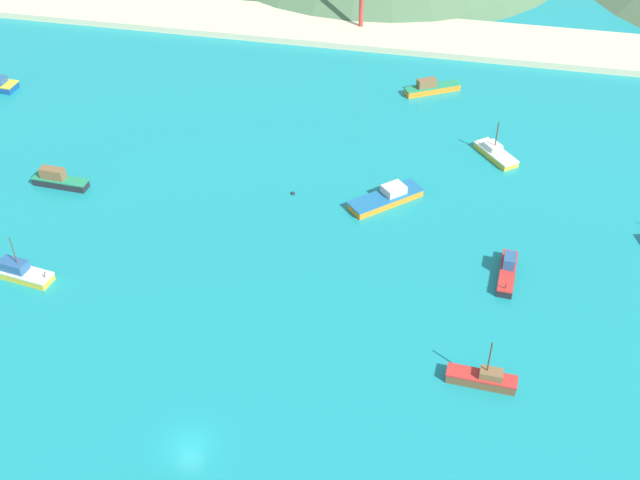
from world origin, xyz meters
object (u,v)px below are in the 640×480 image
(fishing_boat_2, at_px, (508,271))
(fishing_boat_4, at_px, (431,88))
(fishing_boat_7, at_px, (20,272))
(buoy_0, at_px, (293,193))
(fishing_boat_11, at_px, (483,378))
(fishing_boat_9, at_px, (59,180))
(fishing_boat_1, at_px, (495,153))
(fishing_boat_6, at_px, (387,197))

(fishing_boat_2, relative_size, fishing_boat_4, 0.87)
(fishing_boat_4, bearing_deg, fishing_boat_7, -128.00)
(fishing_boat_2, height_order, buoy_0, fishing_boat_2)
(fishing_boat_4, height_order, fishing_boat_11, fishing_boat_11)
(fishing_boat_9, bearing_deg, fishing_boat_7, -77.65)
(fishing_boat_7, bearing_deg, buoy_0, 39.84)
(fishing_boat_11, bearing_deg, fishing_boat_9, 157.79)
(buoy_0, bearing_deg, fishing_boat_11, -46.81)
(fishing_boat_9, bearing_deg, fishing_boat_1, 18.66)
(fishing_boat_1, height_order, fishing_boat_2, fishing_boat_1)
(fishing_boat_6, bearing_deg, fishing_boat_7, -149.29)
(fishing_boat_4, distance_m, fishing_boat_11, 64.48)
(fishing_boat_9, bearing_deg, fishing_boat_11, -22.21)
(fishing_boat_2, xyz_separation_m, fishing_boat_6, (-16.90, 12.47, -0.09))
(fishing_boat_2, relative_size, fishing_boat_9, 1.00)
(fishing_boat_6, bearing_deg, fishing_boat_11, -64.29)
(fishing_boat_9, height_order, fishing_boat_11, fishing_boat_11)
(buoy_0, bearing_deg, fishing_boat_4, 64.35)
(fishing_boat_4, bearing_deg, buoy_0, -115.65)
(fishing_boat_2, relative_size, fishing_boat_11, 1.07)
(fishing_boat_6, xyz_separation_m, fishing_boat_9, (-46.45, -5.73, 0.25))
(fishing_boat_4, relative_size, fishing_boat_11, 1.23)
(fishing_boat_1, relative_size, fishing_boat_4, 0.82)
(fishing_boat_1, xyz_separation_m, fishing_boat_11, (0.47, -45.53, 0.15))
(fishing_boat_4, xyz_separation_m, fishing_boat_7, (-45.09, -57.70, -0.01))
(fishing_boat_7, xyz_separation_m, buoy_0, (28.99, 24.19, -0.79))
(fishing_boat_7, bearing_deg, fishing_boat_6, 30.71)
(fishing_boat_2, distance_m, fishing_boat_4, 47.23)
(fishing_boat_9, bearing_deg, fishing_boat_4, 37.88)
(fishing_boat_1, relative_size, fishing_boat_2, 0.94)
(fishing_boat_11, relative_size, buoy_0, 12.76)
(fishing_boat_6, distance_m, fishing_boat_9, 46.80)
(fishing_boat_6, relative_size, buoy_0, 17.02)
(fishing_boat_4, distance_m, fishing_boat_9, 62.49)
(fishing_boat_2, height_order, fishing_boat_4, fishing_boat_2)
(fishing_boat_6, relative_size, fishing_boat_7, 1.24)
(fishing_boat_2, distance_m, fishing_boat_7, 60.43)
(buoy_0, bearing_deg, fishing_boat_7, -140.16)
(fishing_boat_1, xyz_separation_m, fishing_boat_2, (2.57, -27.27, 0.19))
(fishing_boat_7, distance_m, fishing_boat_9, 19.80)
(fishing_boat_4, bearing_deg, fishing_boat_11, -79.35)
(fishing_boat_1, relative_size, fishing_boat_7, 0.94)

